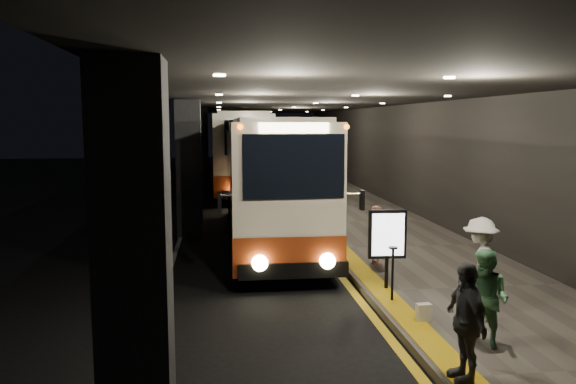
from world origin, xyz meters
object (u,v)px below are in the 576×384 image
coach_second (245,155)px  passenger_waiting_grey (465,321)px  bag_plain (424,312)px  passenger_waiting_green (486,298)px  passenger_waiting_white (480,264)px  stanchion_post (393,274)px  passenger_boarding (377,235)px  bag_polka (489,313)px  coach_main (269,184)px  info_sign (387,236)px

coach_second → passenger_waiting_grey: coach_second is taller
bag_plain → passenger_waiting_green: bearing=-65.3°
bag_plain → passenger_waiting_white: bearing=19.3°
coach_second → passenger_waiting_grey: (1.92, -23.29, -0.96)m
stanchion_post → bag_plain: bearing=-80.1°
passenger_waiting_grey → passenger_boarding: bearing=171.5°
passenger_waiting_green → bag_polka: size_ratio=4.97×
coach_main → passenger_waiting_green: 9.71m
stanchion_post → bag_polka: bearing=-44.4°
passenger_waiting_green → bag_plain: passenger_waiting_green is taller
passenger_boarding → bag_polka: passenger_boarding is taller
coach_second → bag_plain: bearing=-81.0°
coach_main → bag_polka: size_ratio=37.83×
passenger_waiting_green → info_sign: bearing=159.7°
passenger_boarding → bag_polka: 4.32m
passenger_boarding → passenger_waiting_green: (0.27, -5.25, 0.03)m
bag_polka → stanchion_post: stanchion_post is taller
coach_main → passenger_boarding: 4.77m
coach_main → stanchion_post: size_ratio=11.05×
passenger_waiting_grey → stanchion_post: (0.07, 3.49, -0.30)m
passenger_boarding → passenger_waiting_white: size_ratio=0.84×
passenger_boarding → info_sign: size_ratio=0.87×
coach_second → bag_plain: 21.18m
coach_second → passenger_waiting_white: (3.44, -20.57, -0.90)m
stanchion_post → info_sign: bearing=81.0°
passenger_boarding → bag_plain: (-0.28, -4.04, -0.59)m
passenger_waiting_grey → bag_plain: (0.28, 2.29, -0.68)m
bag_polka → passenger_boarding: bearing=101.9°
coach_second → bag_polka: size_ratio=41.29×
coach_second → passenger_waiting_green: bearing=-79.9°
passenger_waiting_white → passenger_waiting_grey: (-1.52, -2.72, -0.05)m
coach_second → stanchion_post: 19.94m
passenger_waiting_grey → info_sign: (0.20, 4.29, 0.31)m
bag_plain → bag_polka: bearing=-7.2°
passenger_waiting_white → bag_plain: 1.50m
passenger_waiting_white → passenger_waiting_grey: bearing=6.5°
passenger_waiting_white → info_sign: (-1.32, 1.57, 0.26)m
passenger_boarding → stanchion_post: passenger_boarding is taller
bag_plain → stanchion_post: 1.27m
passenger_waiting_green → passenger_waiting_grey: bearing=-69.3°
passenger_waiting_grey → bag_polka: bearing=142.7°
coach_main → coach_second: 12.90m
bag_plain → stanchion_post: (-0.21, 1.20, 0.38)m
coach_second → bag_polka: (3.36, -21.15, -1.64)m
passenger_waiting_green → passenger_waiting_white: (0.68, 1.64, 0.11)m
coach_main → stanchion_post: (1.84, -6.91, -1.09)m
coach_second → passenger_waiting_white: coach_second is taller
passenger_boarding → passenger_waiting_green: passenger_waiting_green is taller
passenger_waiting_grey → bag_polka: passenger_waiting_grey is taller
passenger_waiting_green → info_sign: (-0.64, 3.21, 0.37)m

